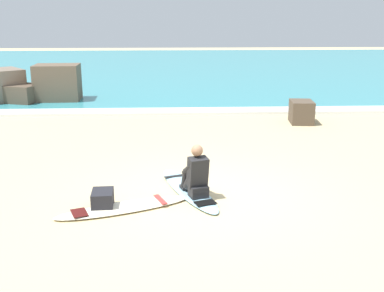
{
  "coord_description": "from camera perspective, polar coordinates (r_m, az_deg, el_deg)",
  "views": [
    {
      "loc": [
        -0.56,
        -8.09,
        3.24
      ],
      "look_at": [
        -0.12,
        1.46,
        0.55
      ],
      "focal_mm": 43.91,
      "sensor_mm": 36.0,
      "label": 1
    }
  ],
  "objects": [
    {
      "name": "surfboard_spare_near",
      "position": [
        8.22,
        -8.29,
        -7.37
      ],
      "size": [
        2.41,
        1.35,
        0.08
      ],
      "color": "#EFE5C6",
      "rests_on": "ground"
    },
    {
      "name": "breaking_foam",
      "position": [
        15.97,
        -0.56,
        4.21
      ],
      "size": [
        80.0,
        0.9,
        0.11
      ],
      "primitive_type": "cube",
      "color": "white",
      "rests_on": "ground"
    },
    {
      "name": "rock_outcrop_distant",
      "position": [
        18.77,
        -19.44,
        6.81
      ],
      "size": [
        4.09,
        2.16,
        1.43
      ],
      "color": "#756656",
      "rests_on": "ground"
    },
    {
      "name": "sea",
      "position": [
        29.52,
        -1.55,
        9.5
      ],
      "size": [
        80.0,
        28.0,
        0.1
      ],
      "primitive_type": "cube",
      "color": "teal",
      "rests_on": "ground"
    },
    {
      "name": "beach_bag",
      "position": [
        8.27,
        -10.79,
        -6.44
      ],
      "size": [
        0.39,
        0.5,
        0.32
      ],
      "primitive_type": "cube",
      "rotation": [
        0.0,
        0.0,
        0.05
      ],
      "color": "#232328",
      "rests_on": "ground"
    },
    {
      "name": "surfer_seated",
      "position": [
        8.48,
        0.49,
        -3.58
      ],
      "size": [
        0.53,
        0.77,
        0.95
      ],
      "color": "#232326",
      "rests_on": "surfboard_main"
    },
    {
      "name": "ground_plane",
      "position": [
        8.73,
        1.26,
        -6.07
      ],
      "size": [
        80.0,
        80.0,
        0.0
      ],
      "primitive_type": "plane",
      "color": "#CCB584"
    },
    {
      "name": "shoreline_rock",
      "position": [
        14.84,
        13.15,
        4.05
      ],
      "size": [
        0.74,
        0.94,
        0.69
      ],
      "primitive_type": "cube",
      "rotation": [
        0.0,
        0.0,
        1.48
      ],
      "color": "brown",
      "rests_on": "ground"
    },
    {
      "name": "surfboard_main",
      "position": [
        8.94,
        -0.44,
        -5.28
      ],
      "size": [
        1.32,
        2.55,
        0.08
      ],
      "color": "#9ED1E5",
      "rests_on": "ground"
    }
  ]
}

